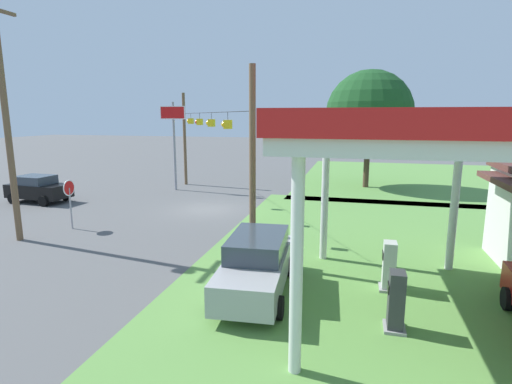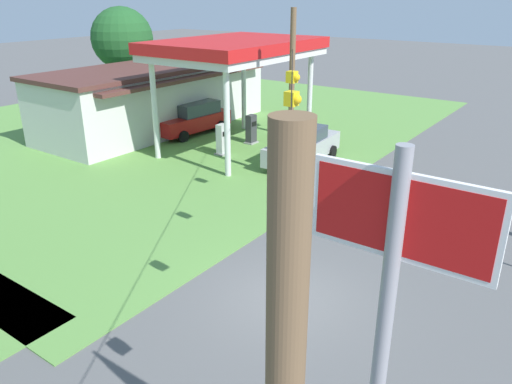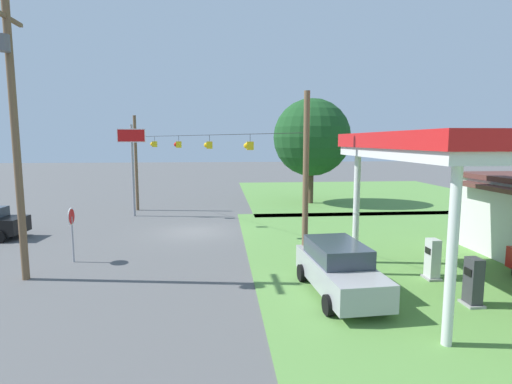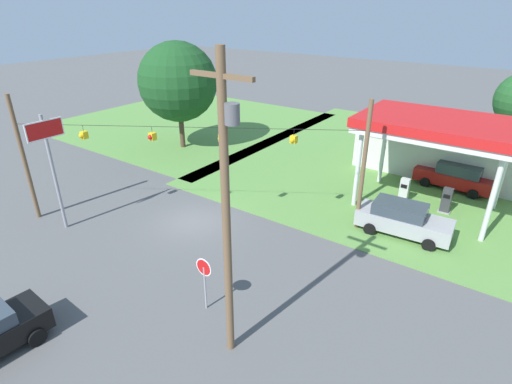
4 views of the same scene
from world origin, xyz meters
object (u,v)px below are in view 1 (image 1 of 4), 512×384
fuel_pump_near (389,268)px  utility_pole_main (4,107)px  car_on_crossroad (38,188)px  stop_sign_overhead (173,129)px  stop_sign_roadside (69,194)px  tree_west_verge (369,114)px  car_at_pumps_front (257,264)px  fuel_pump_far (396,303)px  gas_station_canopy (403,130)px

fuel_pump_near → utility_pole_main: size_ratio=0.15×
fuel_pump_near → car_on_crossroad: 23.09m
car_on_crossroad → stop_sign_overhead: bearing=46.1°
stop_sign_roadside → tree_west_verge: size_ratio=0.27×
stop_sign_overhead → stop_sign_roadside: bearing=-1.9°
stop_sign_roadside → tree_west_verge: 21.93m
car_at_pumps_front → stop_sign_overhead: (-16.00, -10.48, 3.66)m
stop_sign_roadside → utility_pole_main: utility_pole_main is taller
stop_sign_overhead → tree_west_verge: 15.01m
fuel_pump_far → stop_sign_roadside: (-6.25, -14.99, 1.03)m
utility_pole_main → fuel_pump_near: bearing=84.8°
car_on_crossroad → gas_station_canopy: bearing=-21.2°
stop_sign_overhead → utility_pole_main: (13.40, -1.45, 1.38)m
car_on_crossroad → tree_west_verge: (-11.01, 21.03, 4.84)m
gas_station_canopy → utility_pole_main: utility_pole_main is taller
stop_sign_overhead → tree_west_verge: tree_west_verge is taller
fuel_pump_near → stop_sign_overhead: size_ratio=0.25×
car_on_crossroad → utility_pole_main: bearing=-49.5°
gas_station_canopy → car_at_pumps_front: (-0.13, -4.14, -4.27)m
gas_station_canopy → car_on_crossroad: gas_station_canopy is taller
fuel_pump_far → car_at_pumps_front: size_ratio=0.32×
utility_pole_main → tree_west_verge: bearing=139.2°
tree_west_verge → stop_sign_roadside: bearing=-42.5°
stop_sign_roadside → utility_pole_main: size_ratio=0.23×
stop_sign_roadside → gas_station_canopy: bearing=-108.3°
stop_sign_roadside → utility_pole_main: bearing=154.4°
fuel_pump_near → tree_west_verge: 20.20m
stop_sign_overhead → car_on_crossroad: bearing=-47.4°
fuel_pump_far → fuel_pump_near: bearing=180.0°
fuel_pump_near → utility_pole_main: utility_pole_main is taller
car_at_pumps_front → tree_west_verge: (-20.73, 3.73, 4.80)m
fuel_pump_near → stop_sign_overhead: (-14.85, -14.61, 3.84)m
gas_station_canopy → car_on_crossroad: 23.99m
stop_sign_roadside → utility_pole_main: (2.23, -1.07, 4.19)m
car_on_crossroad → tree_west_verge: size_ratio=0.45×
stop_sign_roadside → utility_pole_main: 4.86m
gas_station_canopy → car_on_crossroad: size_ratio=2.13×
gas_station_canopy → car_at_pumps_front: gas_station_canopy is taller
fuel_pump_near → fuel_pump_far: size_ratio=1.00×
stop_sign_overhead → tree_west_verge: size_ratio=0.73×
utility_pole_main → car_at_pumps_front: bearing=77.7°
car_on_crossroad → car_at_pumps_front: bearing=-25.9°
fuel_pump_far → stop_sign_roadside: size_ratio=0.66×
car_at_pumps_front → utility_pole_main: bearing=-106.1°
stop_sign_roadside → tree_west_verge: (-15.89, 14.58, 3.95)m
fuel_pump_far → stop_sign_overhead: size_ratio=0.25×
gas_station_canopy → fuel_pump_near: size_ratio=5.33×
stop_sign_roadside → tree_west_verge: tree_west_verge is taller
gas_station_canopy → stop_sign_roadside: bearing=-108.3°
car_on_crossroad → stop_sign_overhead: stop_sign_overhead is taller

